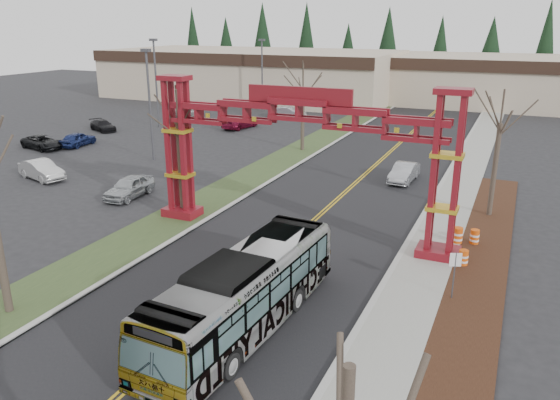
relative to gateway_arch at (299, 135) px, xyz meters
The scene contains 32 objects.
road 9.20m from the gateway_arch, 90.00° to the left, with size 12.00×110.00×0.02m, color black.
lane_line_left 9.19m from the gateway_arch, 90.98° to the left, with size 0.12×100.00×0.01m, color gold.
lane_line_right 9.19m from the gateway_arch, 89.02° to the left, with size 0.12×100.00×0.01m, color gold.
curb_right 11.03m from the gateway_arch, 48.70° to the left, with size 0.30×110.00×0.15m, color #ADADA8.
sidewalk_right 11.90m from the gateway_arch, 42.65° to the left, with size 2.60×110.00×0.14m, color gray.
landscape_strip 14.25m from the gateway_arch, 38.11° to the right, with size 2.60×50.00×0.12m, color black.
grass_median 12.18m from the gateway_arch, 138.81° to the left, with size 4.00×110.00×0.08m, color #2F4321.
curb_left 11.03m from the gateway_arch, 131.30° to the left, with size 0.30×110.00×0.15m, color #ADADA8.
gateway_arch is the anchor object (origin of this frame).
retail_building_west 61.78m from the gateway_arch, 119.07° to the left, with size 46.00×22.30×7.50m.
retail_building_east 62.80m from the gateway_arch, 80.83° to the left, with size 38.00×20.30×7.00m.
conifer_treeline 74.00m from the gateway_arch, 89.81° to the left, with size 116.10×5.60×13.00m.
transit_bus 11.34m from the gateway_arch, 79.47° to the right, with size 2.72×11.62×3.24m, color #B3B5BB.
silver_sedan 15.20m from the gateway_arch, 76.67° to the left, with size 1.52×4.35×1.43m, color #A5A8AD.
parked_car_near_a 14.78m from the gateway_arch, behind, with size 1.79×4.44×1.51m, color #A7ABAF.
parked_car_near_b 23.78m from the gateway_arch, behind, with size 1.61×4.62×1.52m, color silver.
parked_car_near_c 33.75m from the gateway_arch, 160.96° to the left, with size 2.22×4.82×1.34m, color black.
parked_car_mid_a 34.48m from the gateway_arch, 123.75° to the left, with size 2.11×5.19×1.51m, color maroon.
parked_car_mid_b 32.52m from the gateway_arch, 155.64° to the left, with size 1.70×4.22×1.44m, color navy.
parked_car_far_a 40.85m from the gateway_arch, 113.96° to the left, with size 1.59×4.56×1.50m, color #ABABB2.
parked_car_far_b 43.98m from the gateway_arch, 131.62° to the left, with size 2.07×4.49×1.25m, color silver.
parked_car_far_c 38.84m from the gateway_arch, 147.65° to the left, with size 1.71×4.20×1.22m, color black.
bare_tree_median_mid 8.00m from the gateway_arch, behind, with size 3.21×3.21×8.32m.
bare_tree_median_far 22.19m from the gateway_arch, 111.13° to the left, with size 3.51×3.51×8.24m.
bare_tree_right_far 12.84m from the gateway_arch, 38.86° to the left, with size 3.15×3.15×8.09m.
light_pole_near 22.14m from the gateway_arch, 148.32° to the left, with size 0.84×0.42×9.73m.
light_pole_mid 37.96m from the gateway_arch, 138.03° to the left, with size 0.87×0.44×10.07m.
light_pole_far 46.54m from the gateway_arch, 118.34° to the left, with size 0.84×0.42×9.68m.
street_sign 11.17m from the gateway_arch, 25.49° to the right, with size 0.50×0.24×2.30m.
barrel_south 10.86m from the gateway_arch, ahead, with size 0.49×0.49×0.91m.
barrel_mid 10.55m from the gateway_arch, 15.00° to the left, with size 0.55×0.55×1.02m.
barrel_north 11.37m from the gateway_arch, 15.38° to the left, with size 0.50×0.50×0.93m.
Camera 1 is at (11.17, -9.58, 11.94)m, focal length 35.00 mm.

